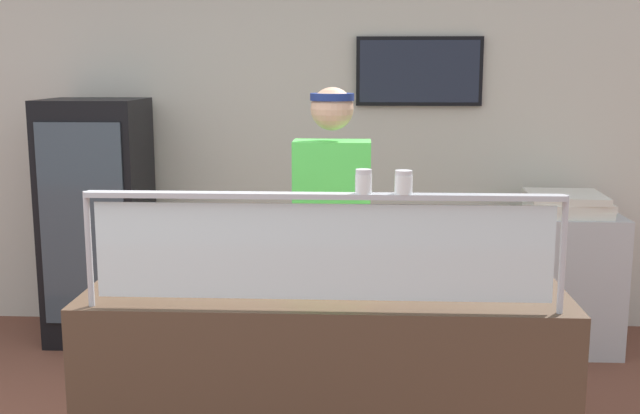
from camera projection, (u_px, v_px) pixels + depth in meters
shop_rear_unit at (341, 138)px, 5.53m from camera, size 6.38×0.13×2.70m
serving_counter at (326, 393)px, 3.34m from camera, size 1.98×0.75×0.95m
sneeze_guard at (322, 237)px, 2.89m from camera, size 1.80×0.06×0.45m
pizza_tray at (346, 278)px, 3.32m from camera, size 0.45×0.45×0.04m
pizza_server at (355, 274)px, 3.29m from camera, size 0.12×0.29×0.01m
parmesan_shaker at (363, 183)px, 2.85m from camera, size 0.06×0.06×0.09m
pepper_flake_shaker at (404, 184)px, 2.84m from camera, size 0.07×0.07×0.09m
worker_figure at (333, 239)px, 3.88m from camera, size 0.41×0.50×1.76m
drink_fridge at (98, 221)px, 5.27m from camera, size 0.65×0.60×1.65m
prep_shelf at (562, 281)px, 5.14m from camera, size 0.70×0.55×0.91m
pizza_box_stack at (567, 204)px, 5.05m from camera, size 0.52×0.50×0.13m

